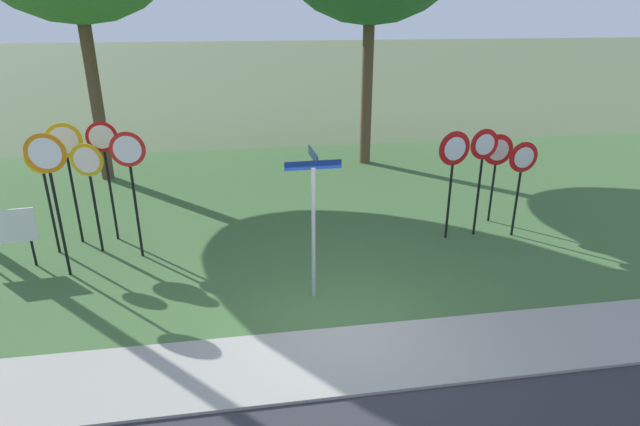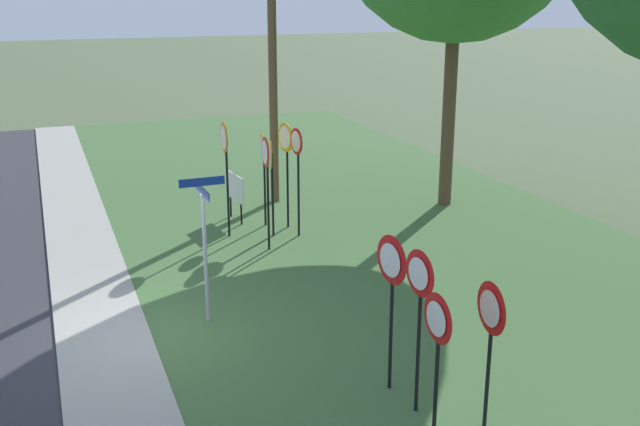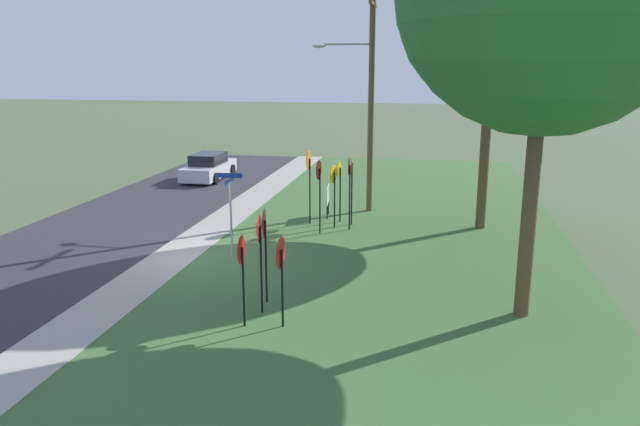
% 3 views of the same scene
% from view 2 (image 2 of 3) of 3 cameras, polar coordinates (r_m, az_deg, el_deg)
% --- Properties ---
extents(ground_plane, '(160.00, 160.00, 0.00)m').
position_cam_2_polar(ground_plane, '(13.71, -12.70, -9.30)').
color(ground_plane, '#4C5B3D').
extents(sidewalk_strip, '(44.00, 1.60, 0.06)m').
position_cam_2_polar(sidewalk_strip, '(13.63, -16.08, -9.59)').
color(sidewalk_strip, '#99968C').
rests_on(sidewalk_strip, ground_plane).
extents(grass_median, '(44.00, 12.00, 0.04)m').
position_cam_2_polar(grass_median, '(15.55, 9.78, -5.80)').
color(grass_median, '#3D6033').
rests_on(grass_median, ground_plane).
extents(stop_sign_near_left, '(0.70, 0.11, 2.68)m').
position_cam_2_polar(stop_sign_near_left, '(17.04, -4.12, 3.38)').
color(stop_sign_near_left, black).
rests_on(stop_sign_near_left, grass_median).
extents(stop_sign_near_right, '(0.73, 0.15, 2.70)m').
position_cam_2_polar(stop_sign_near_right, '(18.65, -2.61, 4.69)').
color(stop_sign_near_right, black).
rests_on(stop_sign_near_right, grass_median).
extents(stop_sign_far_left, '(0.67, 0.16, 2.39)m').
position_cam_2_polar(stop_sign_far_left, '(18.03, -3.76, 3.44)').
color(stop_sign_far_left, black).
rests_on(stop_sign_far_left, grass_median).
extents(stop_sign_far_center, '(0.64, 0.11, 2.69)m').
position_cam_2_polar(stop_sign_far_center, '(17.97, -1.75, 4.09)').
color(stop_sign_far_center, black).
rests_on(stop_sign_far_center, grass_median).
extents(stop_sign_far_right, '(0.74, 0.10, 2.84)m').
position_cam_2_polar(stop_sign_far_right, '(18.06, -7.25, 4.50)').
color(stop_sign_far_right, black).
rests_on(stop_sign_far_right, grass_median).
extents(stop_sign_center_tall, '(0.61, 0.11, 2.40)m').
position_cam_2_polar(stop_sign_center_tall, '(18.89, -4.36, 4.00)').
color(stop_sign_center_tall, black).
rests_on(stop_sign_center_tall, grass_median).
extents(yield_sign_near_left, '(0.75, 0.11, 2.18)m').
position_cam_2_polar(yield_sign_near_left, '(10.38, 12.82, -8.09)').
color(yield_sign_near_left, black).
rests_on(yield_sign_near_left, grass_median).
extents(yield_sign_near_right, '(0.68, 0.12, 2.48)m').
position_cam_2_polar(yield_sign_near_right, '(10.50, 7.53, -6.12)').
color(yield_sign_near_right, black).
rests_on(yield_sign_near_right, grass_median).
extents(yield_sign_far_left, '(0.75, 0.14, 2.48)m').
position_cam_2_polar(yield_sign_far_left, '(11.04, 5.41, -4.81)').
color(yield_sign_far_left, black).
rests_on(yield_sign_far_left, grass_median).
extents(yield_sign_far_right, '(0.68, 0.10, 2.21)m').
position_cam_2_polar(yield_sign_far_right, '(9.83, 8.88, -9.21)').
color(yield_sign_far_right, black).
rests_on(yield_sign_far_right, grass_median).
extents(street_name_post, '(0.96, 0.82, 2.73)m').
position_cam_2_polar(street_name_post, '(13.49, -8.81, -1.81)').
color(street_name_post, '#9EA0A8').
rests_on(street_name_post, grass_median).
extents(utility_pole, '(2.10, 2.54, 9.38)m').
position_cam_2_polar(utility_pole, '(20.63, -4.13, 14.47)').
color(utility_pole, brown).
rests_on(utility_pole, grass_median).
extents(notice_board, '(1.10, 0.15, 1.25)m').
position_cam_2_polar(notice_board, '(19.58, -6.48, 1.77)').
color(notice_board, black).
rests_on(notice_board, grass_median).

